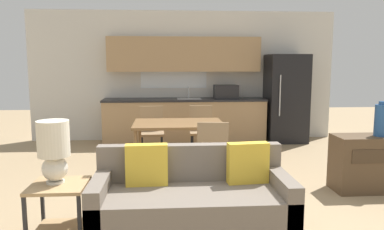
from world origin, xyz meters
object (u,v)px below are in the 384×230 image
(couch, at_px, (192,200))
(vase, at_px, (382,120))
(refrigerator, at_px, (286,98))
(dining_chair_far_left, at_px, (152,129))
(table_lamp, at_px, (54,148))
(dining_chair_far_right, at_px, (201,128))
(credenza, at_px, (375,163))
(dining_table, at_px, (178,127))
(dining_chair_near_right, at_px, (213,150))
(side_table, at_px, (59,203))

(couch, bearing_deg, vase, 23.34)
(refrigerator, xyz_separation_m, dining_chair_far_left, (-2.73, -1.14, -0.41))
(table_lamp, distance_m, dining_chair_far_right, 3.52)
(credenza, bearing_deg, couch, -155.86)
(dining_table, bearing_deg, credenza, -25.17)
(credenza, xyz_separation_m, dining_chair_near_right, (-2.05, 0.31, 0.13))
(couch, height_order, table_lamp, table_lamp)
(dining_chair_far_left, bearing_deg, side_table, -105.07)
(refrigerator, relative_size, dining_chair_far_left, 2.05)
(dining_table, xyz_separation_m, credenza, (2.48, -1.16, -0.30))
(dining_table, distance_m, credenza, 2.75)
(credenza, bearing_deg, vase, -46.42)
(side_table, bearing_deg, credenza, 17.62)
(dining_chair_far_right, bearing_deg, refrigerator, 31.63)
(refrigerator, relative_size, couch, 0.99)
(refrigerator, xyz_separation_m, credenza, (0.18, -3.09, -0.54))
(refrigerator, distance_m, dining_chair_far_right, 2.20)
(refrigerator, bearing_deg, couch, -118.25)
(dining_chair_near_right, bearing_deg, credenza, 179.05)
(refrigerator, bearing_deg, dining_table, -140.02)
(credenza, distance_m, dining_chair_far_left, 3.51)
(side_table, xyz_separation_m, dining_chair_near_right, (1.58, 1.46, 0.12))
(couch, relative_size, dining_chair_far_left, 2.07)
(dining_chair_far_right, bearing_deg, dining_table, -117.19)
(refrigerator, bearing_deg, dining_chair_far_right, -149.22)
(refrigerator, height_order, credenza, refrigerator)
(refrigerator, bearing_deg, table_lamp, -129.64)
(dining_chair_far_right, bearing_deg, dining_chair_far_left, -177.25)
(credenza, height_order, dining_chair_far_right, dining_chair_far_right)
(dining_table, height_order, couch, couch)
(table_lamp, bearing_deg, dining_chair_far_left, 76.19)
(side_table, bearing_deg, couch, 3.16)
(dining_table, distance_m, vase, 2.79)
(couch, xyz_separation_m, dining_chair_near_right, (0.37, 1.40, 0.14))
(refrigerator, relative_size, vase, 4.10)
(vase, height_order, dining_chair_near_right, vase)
(dining_table, distance_m, dining_chair_far_left, 0.92)
(table_lamp, bearing_deg, vase, 16.43)
(side_table, height_order, dining_chair_near_right, dining_chair_near_right)
(credenza, relative_size, vase, 2.44)
(dining_table, bearing_deg, side_table, -116.49)
(couch, distance_m, dining_chair_far_left, 3.08)
(couch, xyz_separation_m, dining_chair_far_left, (-0.49, 3.04, 0.14))
(dining_chair_near_right, bearing_deg, refrigerator, -116.30)
(credenza, bearing_deg, dining_chair_far_right, 135.88)
(dining_table, height_order, dining_chair_near_right, dining_chair_near_right)
(couch, distance_m, credenza, 2.66)
(vase, distance_m, dining_chair_far_right, 2.92)
(couch, height_order, dining_chair_near_right, dining_chair_near_right)
(refrigerator, distance_m, dining_table, 3.00)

